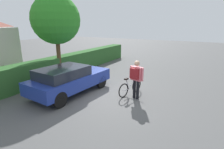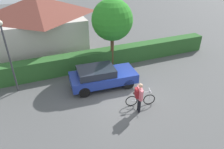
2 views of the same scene
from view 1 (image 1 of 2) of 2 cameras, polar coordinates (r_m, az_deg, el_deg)
The scene contains 6 objects.
ground_plane at distance 8.36m, azimuth -1.92°, elevation -6.64°, with size 60.00×60.00×0.00m, color #525252.
hedge_row at distance 10.83m, azimuth -21.20°, elevation 1.10°, with size 17.96×0.90×1.26m, color #2C5C27.
parked_car_near at distance 8.55m, azimuth -13.70°, elevation -1.37°, with size 4.14×2.02×1.34m.
bicycle at distance 8.35m, azimuth 5.92°, elevation -3.99°, with size 1.61×0.59×0.96m.
person_rider at distance 7.70m, azimuth 7.75°, elevation -0.51°, with size 0.43×0.67×1.72m.
tree_kerbside at distance 10.88m, azimuth -17.60°, elevation 16.39°, with size 2.74×2.74×4.81m.
Camera 1 is at (-6.57, -4.03, 3.22)m, focal length 28.46 mm.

